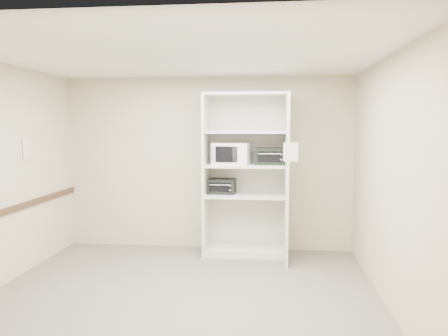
# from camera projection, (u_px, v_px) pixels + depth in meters

# --- Properties ---
(floor) EXTENTS (4.50, 4.00, 0.01)m
(floor) POSITION_uv_depth(u_px,v_px,m) (183.00, 295.00, 5.02)
(floor) COLOR #635B53
(floor) RESTS_ON ground
(ceiling) EXTENTS (4.50, 4.00, 0.01)m
(ceiling) POSITION_uv_depth(u_px,v_px,m) (181.00, 56.00, 4.76)
(ceiling) COLOR white
(wall_back) EXTENTS (4.50, 0.02, 2.70)m
(wall_back) POSITION_uv_depth(u_px,v_px,m) (208.00, 163.00, 6.87)
(wall_back) COLOR #C3BA96
(wall_back) RESTS_ON ground
(wall_front) EXTENTS (4.50, 0.02, 2.70)m
(wall_front) POSITION_uv_depth(u_px,v_px,m) (121.00, 215.00, 2.91)
(wall_front) COLOR #C3BA96
(wall_front) RESTS_ON ground
(wall_right) EXTENTS (0.02, 4.00, 2.70)m
(wall_right) POSITION_uv_depth(u_px,v_px,m) (389.00, 182.00, 4.65)
(wall_right) COLOR #C3BA96
(wall_right) RESTS_ON ground
(shelving_unit) EXTENTS (1.24, 0.92, 2.42)m
(shelving_unit) POSITION_uv_depth(u_px,v_px,m) (249.00, 180.00, 6.52)
(shelving_unit) COLOR beige
(shelving_unit) RESTS_ON floor
(microwave) EXTENTS (0.58, 0.47, 0.32)m
(microwave) POSITION_uv_depth(u_px,v_px,m) (232.00, 154.00, 6.48)
(microwave) COLOR white
(microwave) RESTS_ON shelving_unit
(toaster_oven_upper) EXTENTS (0.44, 0.33, 0.25)m
(toaster_oven_upper) POSITION_uv_depth(u_px,v_px,m) (270.00, 156.00, 6.46)
(toaster_oven_upper) COLOR black
(toaster_oven_upper) RESTS_ON shelving_unit
(toaster_oven_lower) EXTENTS (0.42, 0.32, 0.22)m
(toaster_oven_lower) POSITION_uv_depth(u_px,v_px,m) (222.00, 186.00, 6.60)
(toaster_oven_lower) COLOR black
(toaster_oven_lower) RESTS_ON shelving_unit
(paper_sign) EXTENTS (0.19, 0.02, 0.24)m
(paper_sign) POSITION_uv_depth(u_px,v_px,m) (291.00, 152.00, 5.79)
(paper_sign) COLOR white
(paper_sign) RESTS_ON shelving_unit
(wall_poster) EXTENTS (0.01, 0.20, 0.28)m
(wall_poster) POSITION_uv_depth(u_px,v_px,m) (27.00, 149.00, 5.80)
(wall_poster) COLOR white
(wall_poster) RESTS_ON wall_left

